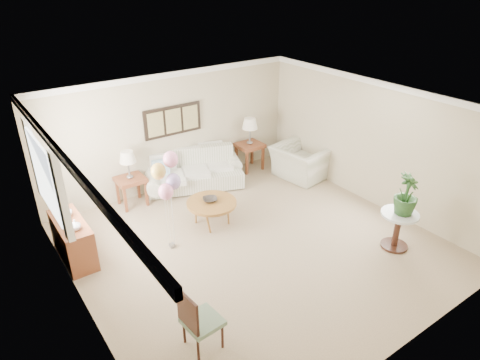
{
  "coord_description": "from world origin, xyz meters",
  "views": [
    {
      "loc": [
        -3.94,
        -5.08,
        4.57
      ],
      "look_at": [
        0.1,
        0.6,
        1.05
      ],
      "focal_mm": 32.0,
      "sensor_mm": 36.0,
      "label": 1
    }
  ],
  "objects": [
    {
      "name": "armchair",
      "position": [
        2.56,
        1.62,
        0.39
      ],
      "size": [
        1.18,
        1.31,
        0.77
      ],
      "primitive_type": "imported",
      "rotation": [
        0.0,
        0.0,
        1.7
      ],
      "color": "silver",
      "rests_on": "ground"
    },
    {
      "name": "vase_white",
      "position": [
        -2.74,
        1.18,
        0.83
      ],
      "size": [
        0.19,
        0.19,
        0.19
      ],
      "primitive_type": "imported",
      "rotation": [
        0.0,
        0.0,
        -0.09
      ],
      "color": "white",
      "rests_on": "credenza"
    },
    {
      "name": "balloon_cluster",
      "position": [
        -1.23,
        0.82,
        1.41
      ],
      "size": [
        0.49,
        0.45,
        1.81
      ],
      "color": "gray",
      "rests_on": "ground"
    },
    {
      "name": "credenza",
      "position": [
        -2.76,
        1.5,
        0.37
      ],
      "size": [
        0.46,
        1.2,
        0.74
      ],
      "color": "brown",
      "rests_on": "ground"
    },
    {
      "name": "room_shell",
      "position": [
        -0.11,
        0.09,
        1.63
      ],
      "size": [
        6.04,
        6.04,
        2.6
      ],
      "color": "#C2B594",
      "rests_on": "ground"
    },
    {
      "name": "side_table",
      "position": [
        2.03,
        -1.5,
        0.53
      ],
      "size": [
        0.65,
        0.65,
        0.7
      ],
      "color": "silver",
      "rests_on": "ground"
    },
    {
      "name": "lamp_left",
      "position": [
        -1.22,
        2.67,
        1.09
      ],
      "size": [
        0.34,
        0.34,
        0.6
      ],
      "color": "gray",
      "rests_on": "end_table_left"
    },
    {
      "name": "end_table_right",
      "position": [
        1.87,
        2.68,
        0.56
      ],
      "size": [
        0.61,
        0.56,
        0.67
      ],
      "color": "brown",
      "rests_on": "ground"
    },
    {
      "name": "sofa",
      "position": [
        0.27,
        2.67,
        0.34
      ],
      "size": [
        2.63,
        1.58,
        0.87
      ],
      "color": "silver",
      "rests_on": "ground"
    },
    {
      "name": "accent_chair",
      "position": [
        -2.01,
        -1.43,
        0.49
      ],
      "size": [
        0.5,
        0.5,
        0.94
      ],
      "color": "gray",
      "rests_on": "ground"
    },
    {
      "name": "lamp_right",
      "position": [
        1.87,
        2.68,
        1.17
      ],
      "size": [
        0.37,
        0.37,
        0.65
      ],
      "color": "gray",
      "rests_on": "end_table_right"
    },
    {
      "name": "end_table_left",
      "position": [
        -1.22,
        2.67,
        0.53
      ],
      "size": [
        0.58,
        0.53,
        0.63
      ],
      "color": "brown",
      "rests_on": "ground"
    },
    {
      "name": "potted_plant",
      "position": [
        2.06,
        -1.53,
        1.08
      ],
      "size": [
        0.5,
        0.5,
        0.74
      ],
      "primitive_type": "imported",
      "rotation": [
        0.0,
        0.0,
        0.24
      ],
      "color": "#23431F",
      "rests_on": "side_table"
    },
    {
      "name": "ground_plane",
      "position": [
        0.0,
        0.0,
        0.0
      ],
      "size": [
        6.0,
        6.0,
        0.0
      ],
      "primitive_type": "plane",
      "color": "tan"
    },
    {
      "name": "wall_art_triptych",
      "position": [
        0.0,
        2.96,
        1.55
      ],
      "size": [
        1.35,
        0.06,
        0.65
      ],
      "color": "black",
      "rests_on": "ground"
    },
    {
      "name": "coffee_table",
      "position": [
        -0.24,
        1.06,
        0.45
      ],
      "size": [
        0.97,
        0.97,
        0.49
      ],
      "color": "brown",
      "rests_on": "ground"
    },
    {
      "name": "vase_sage",
      "position": [
        -2.74,
        1.68,
        0.84
      ],
      "size": [
        0.2,
        0.2,
        0.2
      ],
      "primitive_type": "imported",
      "rotation": [
        0.0,
        0.0,
        0.0
      ],
      "color": "silver",
      "rests_on": "credenza"
    },
    {
      "name": "decor_bowl",
      "position": [
        -0.25,
        1.1,
        0.53
      ],
      "size": [
        0.37,
        0.37,
        0.07
      ],
      "primitive_type": "imported",
      "rotation": [
        0.0,
        0.0,
        -0.43
      ],
      "color": "#302B27",
      "rests_on": "coffee_table"
    }
  ]
}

